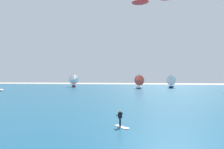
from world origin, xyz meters
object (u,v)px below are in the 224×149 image
at_px(sailboat_outermost, 74,81).
at_px(sailboat_heeled_over, 172,81).
at_px(kitesurfer, 121,121).
at_px(sailboat_near_shore, 138,82).

bearing_deg(sailboat_outermost, sailboat_heeled_over, -0.98).
xyz_separation_m(kitesurfer, sailboat_outermost, (-21.80, 58.95, 1.96)).
height_order(sailboat_outermost, sailboat_heeled_over, sailboat_outermost).
height_order(kitesurfer, sailboat_outermost, sailboat_outermost).
height_order(kitesurfer, sailboat_near_shore, sailboat_near_shore).
xyz_separation_m(kitesurfer, sailboat_heeled_over, (16.19, 58.30, 1.76)).
bearing_deg(sailboat_outermost, sailboat_near_shore, -13.71).
distance_m(sailboat_outermost, sailboat_near_shore, 25.99).
relative_size(kitesurfer, sailboat_outermost, 0.33).
bearing_deg(kitesurfer, sailboat_heeled_over, 74.48).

